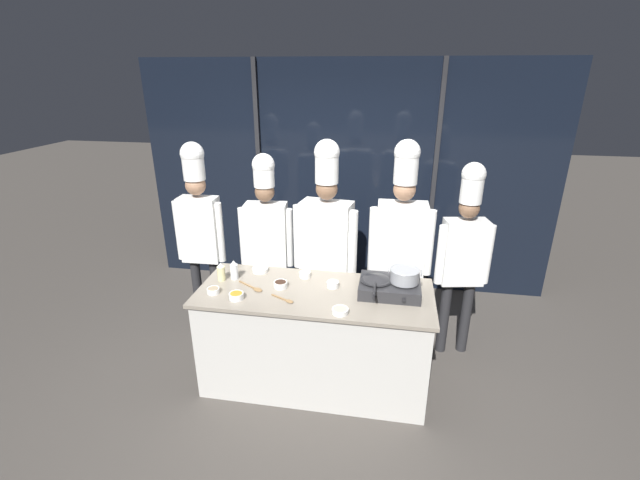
{
  "coord_description": "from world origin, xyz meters",
  "views": [
    {
      "loc": [
        0.56,
        -3.01,
        2.57
      ],
      "look_at": [
        0.0,
        0.25,
        1.24
      ],
      "focal_mm": 24.0,
      "sensor_mm": 36.0,
      "label": 1
    }
  ],
  "objects": [
    {
      "name": "stock_pot",
      "position": [
        0.71,
        0.08,
        1.06
      ],
      "size": [
        0.26,
        0.23,
        0.11
      ],
      "color": "#93969B",
      "rests_on": "portable_stove"
    },
    {
      "name": "prep_bowl_mushrooms",
      "position": [
        -0.8,
        -0.17,
        0.92
      ],
      "size": [
        0.1,
        0.1,
        0.05
      ],
      "color": "white",
      "rests_on": "demo_counter"
    },
    {
      "name": "chef_line",
      "position": [
        -0.0,
        0.59,
        1.15
      ],
      "size": [
        0.6,
        0.31,
        2.02
      ],
      "rotation": [
        0.0,
        0.0,
        2.99
      ],
      "color": "#4C4C51",
      "rests_on": "ground_plane"
    },
    {
      "name": "frying_pan",
      "position": [
        0.48,
        0.08,
        1.02
      ],
      "size": [
        0.26,
        0.45,
        0.04
      ],
      "color": "#232326",
      "rests_on": "portable_stove"
    },
    {
      "name": "chef_pastry",
      "position": [
        0.67,
        0.65,
        1.17
      ],
      "size": [
        0.58,
        0.24,
        2.03
      ],
      "rotation": [
        0.0,
        0.0,
        3.16
      ],
      "color": "#232326",
      "rests_on": "ground_plane"
    },
    {
      "name": "ground_plane",
      "position": [
        0.0,
        0.0,
        0.0
      ],
      "size": [
        24.0,
        24.0,
        0.0
      ],
      "primitive_type": "plane",
      "color": "#47423D"
    },
    {
      "name": "squeeze_bottle_clear",
      "position": [
        -0.72,
        0.11,
        0.98
      ],
      "size": [
        0.07,
        0.07,
        0.17
      ],
      "color": "white",
      "rests_on": "demo_counter"
    },
    {
      "name": "squeeze_bottle_oil",
      "position": [
        -0.82,
        0.06,
        0.97
      ],
      "size": [
        0.07,
        0.07,
        0.16
      ],
      "color": "beige",
      "rests_on": "demo_counter"
    },
    {
      "name": "chef_head",
      "position": [
        -1.25,
        0.63,
        1.18
      ],
      "size": [
        0.49,
        0.22,
        1.96
      ],
      "rotation": [
        0.0,
        0.0,
        3.17
      ],
      "color": "#232326",
      "rests_on": "ground_plane"
    },
    {
      "name": "portable_stove",
      "position": [
        0.6,
        0.08,
        0.95
      ],
      "size": [
        0.48,
        0.39,
        0.11
      ],
      "color": "#28282B",
      "rests_on": "demo_counter"
    },
    {
      "name": "serving_spoon_slotted",
      "position": [
        -0.49,
        -0.05,
        0.9
      ],
      "size": [
        0.26,
        0.18,
        0.02
      ],
      "color": "olive",
      "rests_on": "demo_counter"
    },
    {
      "name": "window_wall_back",
      "position": [
        0.0,
        1.96,
        1.35
      ],
      "size": [
        4.87,
        0.09,
        2.7
      ],
      "color": "black",
      "rests_on": "ground_plane"
    },
    {
      "name": "prep_bowl_onion",
      "position": [
        0.13,
        0.1,
        0.92
      ],
      "size": [
        0.1,
        0.1,
        0.05
      ],
      "color": "white",
      "rests_on": "demo_counter"
    },
    {
      "name": "demo_counter",
      "position": [
        0.0,
        0.0,
        0.45
      ],
      "size": [
        1.91,
        0.78,
        0.89
      ],
      "color": "beige",
      "rests_on": "ground_plane"
    },
    {
      "name": "prep_bowl_shrimp",
      "position": [
        0.24,
        -0.3,
        0.92
      ],
      "size": [
        0.13,
        0.13,
        0.04
      ],
      "color": "white",
      "rests_on": "demo_counter"
    },
    {
      "name": "prep_bowl_garlic",
      "position": [
        -0.54,
        0.28,
        0.91
      ],
      "size": [
        0.14,
        0.14,
        0.04
      ],
      "color": "white",
      "rests_on": "demo_counter"
    },
    {
      "name": "chef_sous",
      "position": [
        -0.6,
        0.7,
        1.1
      ],
      "size": [
        0.52,
        0.24,
        1.87
      ],
      "rotation": [
        0.0,
        0.0,
        3.23
      ],
      "color": "#2D3856",
      "rests_on": "ground_plane"
    },
    {
      "name": "chef_apprentice",
      "position": [
        1.23,
        0.67,
        1.08
      ],
      "size": [
        0.49,
        0.26,
        1.86
      ],
      "rotation": [
        0.0,
        0.0,
        3.33
      ],
      "color": "#232326",
      "rests_on": "ground_plane"
    },
    {
      "name": "prep_bowl_noodles",
      "position": [
        -0.13,
        0.24,
        0.92
      ],
      "size": [
        0.1,
        0.1,
        0.05
      ],
      "color": "white",
      "rests_on": "demo_counter"
    },
    {
      "name": "prep_bowl_carrots",
      "position": [
        -0.58,
        -0.23,
        0.92
      ],
      "size": [
        0.12,
        0.12,
        0.05
      ],
      "color": "white",
      "rests_on": "demo_counter"
    },
    {
      "name": "serving_spoon_solid",
      "position": [
        -0.19,
        -0.19,
        0.9
      ],
      "size": [
        0.21,
        0.13,
        0.02
      ],
      "color": "olive",
      "rests_on": "demo_counter"
    },
    {
      "name": "prep_bowl_soy_glaze",
      "position": [
        -0.29,
        0.02,
        0.92
      ],
      "size": [
        0.11,
        0.11,
        0.05
      ],
      "color": "white",
      "rests_on": "demo_counter"
    }
  ]
}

